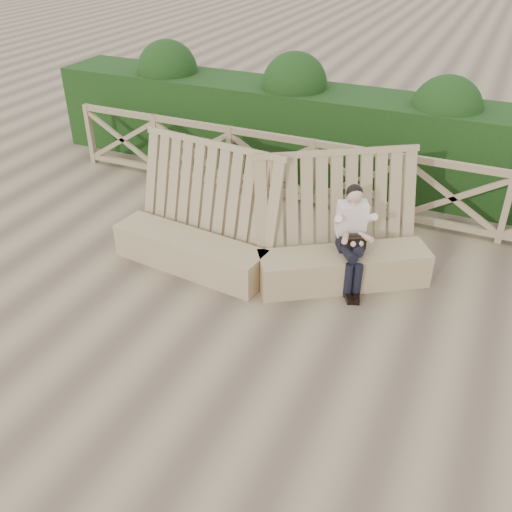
% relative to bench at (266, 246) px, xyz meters
% --- Properties ---
extents(ground, '(60.00, 60.00, 0.00)m').
position_rel_bench_xyz_m(ground, '(0.58, -1.42, -0.40)').
color(ground, brown).
rests_on(ground, ground).
extents(bench, '(4.08, 1.84, 1.59)m').
position_rel_bench_xyz_m(bench, '(0.00, 0.00, 0.00)').
color(bench, '#9C8559').
rests_on(bench, ground).
extents(woman, '(0.57, 0.80, 1.32)m').
position_rel_bench_xyz_m(woman, '(1.05, 0.22, 0.32)').
color(woman, black).
rests_on(woman, ground).
extents(guardrail, '(10.10, 0.09, 1.10)m').
position_rel_bench_xyz_m(guardrail, '(0.58, 2.08, 0.15)').
color(guardrail, '#886F4F').
rests_on(guardrail, ground).
extents(hedge, '(12.00, 1.20, 1.50)m').
position_rel_bench_xyz_m(hedge, '(0.58, 3.28, 0.35)').
color(hedge, black).
rests_on(hedge, ground).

